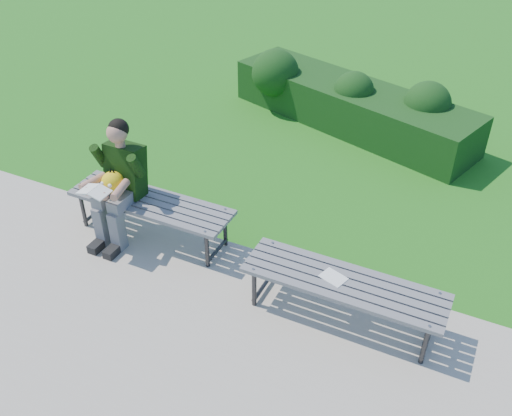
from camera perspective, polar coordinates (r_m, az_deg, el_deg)
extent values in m
plane|color=#417C25|center=(6.17, -3.16, -3.35)|extent=(80.00, 80.00, 0.00)
cube|color=#ADA68F|center=(5.15, -12.78, -14.23)|extent=(30.00, 3.50, 0.02)
cube|color=#174112|center=(8.46, 9.51, 10.03)|extent=(3.83, 2.05, 0.60)
sphere|color=#174112|center=(8.77, 1.94, 13.35)|extent=(0.90, 0.90, 0.71)
sphere|color=#174112|center=(8.26, 9.75, 11.41)|extent=(0.71, 0.71, 0.57)
sphere|color=#174112|center=(8.08, 16.74, 9.86)|extent=(0.80, 0.80, 0.63)
cube|color=gray|center=(5.94, -11.65, -0.48)|extent=(1.80, 0.08, 0.04)
cube|color=gray|center=(6.00, -11.08, 0.04)|extent=(1.80, 0.08, 0.04)
cube|color=gray|center=(6.07, -10.52, 0.55)|extent=(1.80, 0.08, 0.04)
cube|color=gray|center=(6.14, -9.98, 1.05)|extent=(1.80, 0.09, 0.04)
cube|color=gray|center=(6.20, -9.44, 1.54)|extent=(1.80, 0.09, 0.04)
cylinder|color=#2D2D30|center=(6.52, -16.89, -0.24)|extent=(0.04, 0.04, 0.41)
cylinder|color=#2D2D30|center=(6.74, -14.85, 1.45)|extent=(0.04, 0.04, 0.41)
cylinder|color=#2D2D30|center=(6.53, -16.11, 1.94)|extent=(0.04, 0.42, 0.04)
cylinder|color=#2D2D30|center=(6.71, -15.66, -0.39)|extent=(0.04, 0.42, 0.04)
cylinder|color=gray|center=(6.37, -17.36, 1.50)|extent=(0.02, 0.02, 0.01)
cylinder|color=gray|center=(6.62, -15.08, 3.32)|extent=(0.02, 0.02, 0.01)
cylinder|color=#2D2D30|center=(5.72, -4.92, -4.22)|extent=(0.04, 0.04, 0.41)
cylinder|color=#2D2D30|center=(5.97, -3.10, -2.14)|extent=(0.04, 0.04, 0.41)
cylinder|color=#2D2D30|center=(5.73, -4.06, -1.73)|extent=(0.04, 0.42, 0.04)
cylinder|color=#2D2D30|center=(5.93, -3.93, -4.25)|extent=(0.04, 0.42, 0.04)
cylinder|color=gray|center=(5.55, -5.14, -2.35)|extent=(0.02, 0.02, 0.01)
cylinder|color=gray|center=(5.84, -3.10, -0.11)|extent=(0.02, 0.02, 0.01)
cube|color=gray|center=(4.92, 8.01, -8.90)|extent=(1.80, 0.08, 0.04)
cube|color=gray|center=(4.99, 8.41, -8.14)|extent=(1.80, 0.08, 0.04)
cube|color=gray|center=(5.07, 8.79, -7.40)|extent=(1.80, 0.08, 0.04)
cube|color=gray|center=(5.14, 9.16, -6.68)|extent=(1.80, 0.08, 0.04)
cube|color=gray|center=(5.22, 9.52, -5.99)|extent=(1.80, 0.08, 0.04)
cylinder|color=#2D2D30|center=(5.29, -0.18, -8.03)|extent=(0.04, 0.04, 0.41)
cylinder|color=#2D2D30|center=(5.54, 1.55, -5.59)|extent=(0.04, 0.04, 0.41)
cylinder|color=#2D2D30|center=(5.29, 0.72, -5.31)|extent=(0.04, 0.42, 0.04)
cylinder|color=#2D2D30|center=(5.51, 0.69, -7.90)|extent=(0.04, 0.42, 0.04)
cylinder|color=gray|center=(5.11, -0.27, -6.12)|extent=(0.02, 0.02, 0.01)
cylinder|color=gray|center=(5.39, 1.67, -3.49)|extent=(0.02, 0.02, 0.01)
cylinder|color=#2D2D30|center=(5.01, 16.51, -13.06)|extent=(0.04, 0.04, 0.41)
cylinder|color=#2D2D30|center=(5.28, 17.39, -10.19)|extent=(0.04, 0.04, 0.41)
cylinder|color=#2D2D30|center=(5.02, 17.32, -10.15)|extent=(0.04, 0.42, 0.04)
cylinder|color=#2D2D30|center=(5.25, 16.69, -12.68)|extent=(0.04, 0.42, 0.04)
cylinder|color=gray|center=(4.82, 16.96, -11.22)|extent=(0.02, 0.02, 0.01)
cylinder|color=gray|center=(5.12, 17.92, -8.10)|extent=(0.02, 0.02, 0.01)
cube|color=gray|center=(6.14, -14.51, 1.36)|extent=(0.14, 0.42, 0.13)
cube|color=gray|center=(6.03, -13.02, 0.90)|extent=(0.14, 0.42, 0.13)
cube|color=gray|center=(6.20, -15.13, -1.71)|extent=(0.12, 0.13, 0.45)
cube|color=gray|center=(6.08, -13.67, -2.22)|extent=(0.12, 0.13, 0.45)
cube|color=black|center=(6.25, -15.44, -3.52)|extent=(0.11, 0.26, 0.09)
cube|color=black|center=(6.13, -13.99, -4.06)|extent=(0.11, 0.26, 0.09)
cube|color=black|center=(6.10, -12.92, 3.76)|extent=(0.40, 0.30, 0.59)
cylinder|color=tan|center=(5.93, -13.44, 6.30)|extent=(0.10, 0.10, 0.08)
sphere|color=tan|center=(5.85, -13.73, 7.32)|extent=(0.21, 0.21, 0.21)
sphere|color=black|center=(5.86, -13.60, 7.71)|extent=(0.21, 0.21, 0.21)
cylinder|color=black|center=(6.09, -15.41, 5.05)|extent=(0.10, 0.21, 0.30)
cylinder|color=black|center=(5.82, -11.90, 4.14)|extent=(0.10, 0.21, 0.30)
cylinder|color=tan|center=(6.00, -16.01, 2.56)|extent=(0.14, 0.31, 0.08)
cylinder|color=tan|center=(5.80, -13.43, 1.79)|extent=(0.14, 0.31, 0.08)
sphere|color=tan|center=(5.86, -16.46, 1.63)|extent=(0.09, 0.09, 0.09)
sphere|color=tan|center=(5.74, -14.94, 1.16)|extent=(0.09, 0.09, 0.09)
sphere|color=#F9FB0B|center=(5.97, -14.13, 2.50)|extent=(0.23, 0.23, 0.23)
cone|color=orange|center=(5.90, -14.79, 1.90)|extent=(0.07, 0.07, 0.07)
cone|color=black|center=(5.92, -14.37, 3.64)|extent=(0.03, 0.04, 0.07)
cone|color=black|center=(5.91, -14.07, 3.58)|extent=(0.03, 0.04, 0.06)
sphere|color=white|center=(5.92, -15.09, 2.37)|extent=(0.04, 0.04, 0.04)
sphere|color=white|center=(5.87, -14.41, 2.17)|extent=(0.04, 0.04, 0.04)
cube|color=white|center=(5.81, -16.47, 1.84)|extent=(0.15, 0.20, 0.05)
cube|color=white|center=(5.72, -15.32, 1.49)|extent=(0.15, 0.20, 0.05)
cube|color=white|center=(5.07, 7.74, -6.89)|extent=(0.26, 0.22, 0.01)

